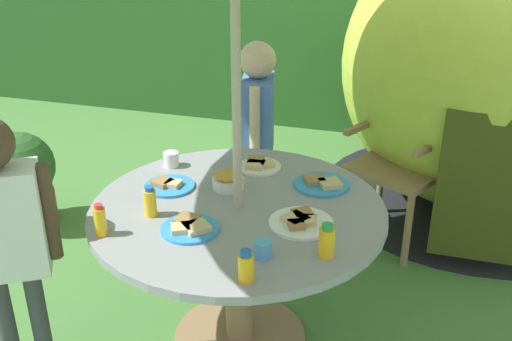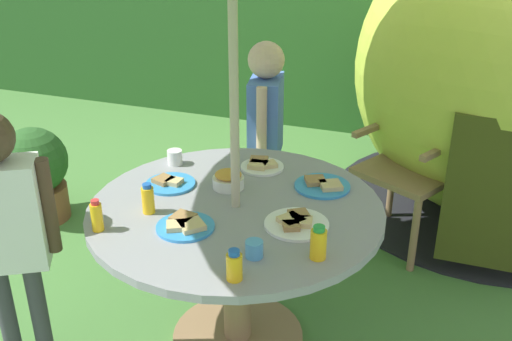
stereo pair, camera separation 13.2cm
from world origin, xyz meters
TOP-DOWN VIEW (x-y plane):
  - ground_plane at (0.00, 0.00)m, footprint 10.00×10.00m
  - garden_table at (0.00, 0.00)m, footprint 1.21×1.21m
  - wooden_chair at (0.62, 1.17)m, footprint 0.61×0.59m
  - dome_tent at (1.03, 1.78)m, footprint 1.94×1.94m
  - potted_plant at (-1.56, 0.62)m, footprint 0.41×0.41m
  - child_in_blue_shirt at (-0.19, 0.92)m, footprint 0.22×0.39m
  - child_in_white_shirt at (-0.77, -0.45)m, footprint 0.35×0.29m
  - snack_bowl at (-0.09, 0.14)m, footprint 0.14×0.14m
  - plate_back_edge at (0.28, -0.07)m, footprint 0.25×0.25m
  - plate_center_front at (-0.12, -0.23)m, footprint 0.22×0.22m
  - plate_far_left at (-0.34, 0.08)m, footprint 0.22×0.22m
  - plate_near_left at (-0.02, 0.38)m, footprint 0.20×0.20m
  - plate_near_right at (0.29, 0.28)m, footprint 0.24×0.24m
  - juice_bottle_far_right at (-0.42, -0.36)m, footprint 0.04×0.04m
  - juice_bottle_center_back at (-0.31, -0.17)m, footprint 0.05×0.05m
  - juice_bottle_mid_left at (0.18, -0.47)m, footprint 0.05×0.05m
  - juice_bottle_mid_right at (0.41, -0.26)m, footprint 0.06×0.06m
  - cup_near at (-0.42, 0.28)m, footprint 0.07×0.07m
  - cup_far at (0.20, -0.33)m, footprint 0.06×0.06m

SIDE VIEW (x-z plane):
  - ground_plane at x=0.00m, z-range -0.02..0.00m
  - potted_plant at x=-1.56m, z-range 0.01..0.61m
  - garden_table at x=0.00m, z-range 0.18..0.87m
  - wooden_chair at x=0.62m, z-range 0.05..1.06m
  - plate_far_left at x=-0.34m, z-range 0.68..0.72m
  - plate_near_right at x=0.29m, z-range 0.68..0.72m
  - plate_back_edge at x=0.28m, z-range 0.68..0.72m
  - plate_center_front at x=-0.12m, z-range 0.69..0.72m
  - plate_near_left at x=-0.02m, z-range 0.69..0.72m
  - cup_far at x=0.20m, z-range 0.69..0.75m
  - cup_near at x=-0.42m, z-range 0.69..0.76m
  - snack_bowl at x=-0.09m, z-range 0.69..0.77m
  - child_in_white_shirt at x=-0.77m, z-range 0.16..1.31m
  - child_in_blue_shirt at x=-0.19m, z-range 0.16..1.31m
  - juice_bottle_mid_left at x=0.18m, z-range 0.68..0.80m
  - juice_bottle_center_back at x=-0.31m, z-range 0.68..0.81m
  - juice_bottle_mid_right at x=0.41m, z-range 0.68..0.81m
  - juice_bottle_far_right at x=-0.42m, z-range 0.68..0.81m
  - dome_tent at x=1.03m, z-range -0.01..1.79m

